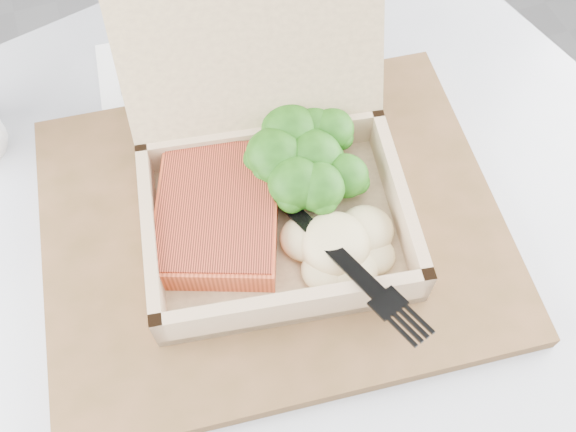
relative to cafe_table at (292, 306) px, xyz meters
name	(u,v)px	position (x,y,z in m)	size (l,w,h in m)	color
floor	(171,231)	(-0.11, 0.44, -0.52)	(4.00, 4.00, 0.00)	#95969B
cafe_table	(292,306)	(0.00, 0.00, 0.00)	(0.86, 0.86, 0.70)	black
serving_tray	(272,226)	(-0.02, 0.01, 0.19)	(0.39, 0.31, 0.02)	brown
takeout_container	(268,163)	(-0.01, 0.03, 0.24)	(0.25, 0.27, 0.19)	tan
salmon_fillet	(218,212)	(-0.06, 0.02, 0.22)	(0.10, 0.13, 0.03)	#D6542A
broccoli_pile	(313,161)	(0.03, 0.03, 0.23)	(0.11, 0.11, 0.04)	#2D7C1B
mashed_potatoes	(335,243)	(0.02, -0.04, 0.22)	(0.09, 0.08, 0.03)	beige
plastic_fork	(314,227)	(0.01, -0.03, 0.23)	(0.06, 0.16, 0.03)	black
receipt	(138,89)	(-0.09, 0.21, 0.18)	(0.07, 0.14, 0.00)	white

